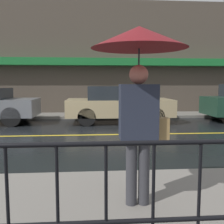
# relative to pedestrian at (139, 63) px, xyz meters

# --- Properties ---
(ground_plane) EXTENTS (80.00, 80.00, 0.00)m
(ground_plane) POSITION_rel_pedestrian_xyz_m (-1.28, 4.85, -1.78)
(ground_plane) COLOR black
(sidewalk_near) EXTENTS (28.00, 2.68, 0.11)m
(sidewalk_near) POSITION_rel_pedestrian_xyz_m (-1.28, -0.13, -1.72)
(sidewalk_near) COLOR slate
(sidewalk_near) RESTS_ON ground_plane
(sidewalk_far) EXTENTS (28.00, 1.72, 0.11)m
(sidewalk_far) POSITION_rel_pedestrian_xyz_m (-1.28, 9.36, -1.72)
(sidewalk_far) COLOR slate
(sidewalk_far) RESTS_ON ground_plane
(lane_marking) EXTENTS (25.20, 0.12, 0.01)m
(lane_marking) POSITION_rel_pedestrian_xyz_m (-1.28, 4.85, -1.77)
(lane_marking) COLOR gold
(lane_marking) RESTS_ON ground_plane
(building_storefront) EXTENTS (28.00, 0.85, 5.63)m
(building_storefront) POSITION_rel_pedestrian_xyz_m (-1.28, 10.34, 1.03)
(building_storefront) COLOR #4C4238
(building_storefront) RESTS_ON ground_plane
(pedestrian) EXTENTS (1.09, 1.09, 2.07)m
(pedestrian) POSITION_rel_pedestrian_xyz_m (0.00, 0.00, 0.00)
(pedestrian) COLOR #333338
(pedestrian) RESTS_ON sidewalk_near
(car_tan) EXTENTS (4.12, 1.91, 1.45)m
(car_tan) POSITION_rel_pedestrian_xyz_m (0.51, 7.40, -1.03)
(car_tan) COLOR tan
(car_tan) RESTS_ON ground_plane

